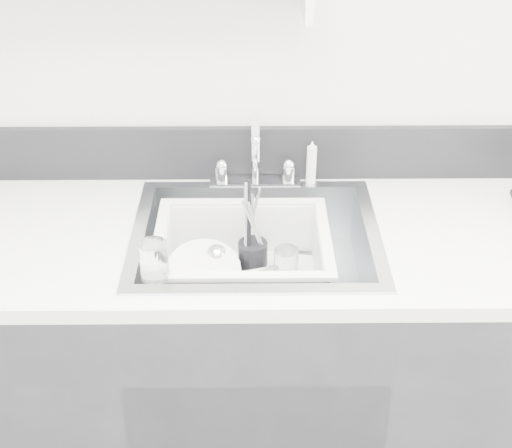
{
  "coord_description": "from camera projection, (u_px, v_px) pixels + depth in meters",
  "views": [
    {
      "loc": [
        -0.01,
        -0.35,
        1.93
      ],
      "look_at": [
        0.0,
        1.14,
        0.98
      ],
      "focal_mm": 50.0,
      "sensor_mm": 36.0,
      "label": 1
    }
  ],
  "objects": [
    {
      "name": "bowl_small",
      "position": [
        280.0,
        295.0,
        1.85
      ],
      "size": [
        0.12,
        0.12,
        0.03
      ],
      "primitive_type": "imported",
      "rotation": [
        0.0,
        0.0,
        0.22
      ],
      "color": "white",
      "rests_on": "wash_tub"
    },
    {
      "name": "plate_stack",
      "position": [
        207.0,
        279.0,
        1.89
      ],
      "size": [
        0.24,
        0.24,
        0.1
      ],
      "rotation": [
        0.0,
        0.0,
        -0.28
      ],
      "color": "white",
      "rests_on": "wash_tub"
    },
    {
      "name": "backsplash",
      "position": [
        255.0,
        153.0,
        2.05
      ],
      "size": [
        3.2,
        0.02,
        0.16
      ],
      "primitive_type": "cube",
      "color": "black",
      "rests_on": "counter_run"
    },
    {
      "name": "ladle",
      "position": [
        230.0,
        275.0,
        1.88
      ],
      "size": [
        0.23,
        0.28,
        0.08
      ],
      "primitive_type": null,
      "rotation": [
        0.0,
        0.0,
        -1.01
      ],
      "color": "silver",
      "rests_on": "wash_tub"
    },
    {
      "name": "sink",
      "position": [
        256.0,
        261.0,
        1.89
      ],
      "size": [
        0.64,
        0.52,
        0.2
      ],
      "primitive_type": null,
      "color": "silver",
      "rests_on": "counter_run"
    },
    {
      "name": "tumbler_in_tub",
      "position": [
        286.0,
        264.0,
        1.91
      ],
      "size": [
        0.07,
        0.07,
        0.09
      ],
      "primitive_type": "cylinder",
      "rotation": [
        0.0,
        0.0,
        0.07
      ],
      "color": "white",
      "rests_on": "wash_tub"
    },
    {
      "name": "room_shell",
      "position": [
        262.0,
        48.0,
        0.75
      ],
      "size": [
        3.5,
        3.0,
        2.6
      ],
      "color": "silver",
      "rests_on": "ground"
    },
    {
      "name": "faucet",
      "position": [
        255.0,
        168.0,
        2.02
      ],
      "size": [
        0.26,
        0.18,
        0.23
      ],
      "color": "silver",
      "rests_on": "counter_run"
    },
    {
      "name": "tumbler_counter",
      "position": [
        154.0,
        260.0,
        1.66
      ],
      "size": [
        0.07,
        0.07,
        0.09
      ],
      "primitive_type": "cylinder",
      "rotation": [
        0.0,
        0.0,
        0.09
      ],
      "color": "white",
      "rests_on": "counter_run"
    },
    {
      "name": "side_sprayer",
      "position": [
        311.0,
        163.0,
        2.02
      ],
      "size": [
        0.03,
        0.03,
        0.14
      ],
      "primitive_type": "cylinder",
      "color": "silver",
      "rests_on": "counter_run"
    },
    {
      "name": "wash_tub",
      "position": [
        243.0,
        262.0,
        1.87
      ],
      "size": [
        0.52,
        0.46,
        0.18
      ],
      "primitive_type": null,
      "rotation": [
        0.0,
        0.0,
        -0.21
      ],
      "color": "silver",
      "rests_on": "sink"
    },
    {
      "name": "utensil_cup",
      "position": [
        253.0,
        255.0,
        1.92
      ],
      "size": [
        0.08,
        0.08,
        0.27
      ],
      "rotation": [
        0.0,
        0.0,
        0.02
      ],
      "color": "black",
      "rests_on": "wash_tub"
    },
    {
      "name": "counter_run",
      "position": [
        256.0,
        364.0,
        2.09
      ],
      "size": [
        3.2,
        0.62,
        0.92
      ],
      "color": "#262629",
      "rests_on": "ground"
    }
  ]
}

